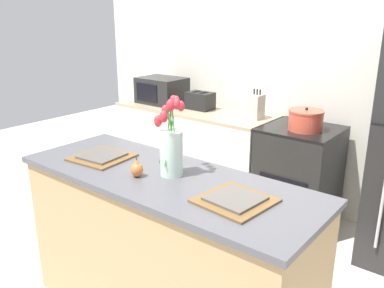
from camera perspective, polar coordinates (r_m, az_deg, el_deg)
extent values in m
cube|color=silver|center=(3.83, 16.90, 10.26)|extent=(5.20, 0.08, 2.70)
cube|color=tan|center=(2.48, -3.74, -15.03)|extent=(1.76, 0.62, 0.92)
cube|color=#4C4C51|center=(2.26, -3.98, -4.83)|extent=(1.80, 0.66, 0.03)
cube|color=silver|center=(4.22, 0.25, -1.14)|extent=(1.68, 0.60, 0.87)
cube|color=tan|center=(4.10, 0.26, 4.80)|extent=(1.68, 0.60, 0.03)
cube|color=black|center=(3.66, 14.66, -4.75)|extent=(0.60, 0.60, 0.87)
cube|color=black|center=(3.52, 15.22, 2.01)|extent=(0.60, 0.60, 0.02)
cube|color=black|center=(3.42, 12.47, -6.84)|extent=(0.42, 0.01, 0.29)
cylinder|color=#B2B5B7|center=(3.08, 25.24, -6.77)|extent=(0.02, 0.02, 0.78)
cylinder|color=silver|center=(2.22, -2.91, -1.31)|extent=(0.13, 0.13, 0.25)
cylinder|color=#4C9342|center=(2.16, -2.45, 1.00)|extent=(0.05, 0.01, 0.32)
ellipsoid|color=red|center=(2.10, -2.16, 5.60)|extent=(0.04, 0.04, 0.06)
cylinder|color=#4C9342|center=(2.19, -2.59, 0.99)|extent=(0.06, 0.07, 0.30)
ellipsoid|color=red|center=(2.15, -1.55, 5.34)|extent=(0.04, 0.04, 0.06)
cylinder|color=#4C9342|center=(2.19, -2.79, 1.31)|extent=(0.01, 0.09, 0.32)
ellipsoid|color=red|center=(2.18, -2.21, 6.08)|extent=(0.04, 0.04, 0.06)
cylinder|color=#4C9342|center=(2.22, -2.79, 1.42)|extent=(0.06, 0.10, 0.31)
ellipsoid|color=red|center=(2.23, -2.63, 6.12)|extent=(0.04, 0.04, 0.06)
cylinder|color=#4C9342|center=(2.21, -3.44, 0.68)|extent=(0.04, 0.01, 0.28)
ellipsoid|color=red|center=(2.18, -3.78, 4.71)|extent=(0.04, 0.04, 0.06)
cylinder|color=#4C9342|center=(2.20, -3.77, -0.05)|extent=(0.06, 0.05, 0.22)
ellipsoid|color=red|center=(2.17, -4.79, 3.24)|extent=(0.04, 0.04, 0.07)
cylinder|color=#4C9342|center=(2.18, -3.22, 0.36)|extent=(0.03, 0.11, 0.26)
ellipsoid|color=red|center=(2.09, -3.99, 3.86)|extent=(0.04, 0.04, 0.06)
cylinder|color=#4C9342|center=(2.18, -2.95, 0.95)|extent=(0.04, 0.04, 0.31)
ellipsoid|color=red|center=(2.11, -3.02, 5.43)|extent=(0.04, 0.04, 0.07)
ellipsoid|color=#C66B33|center=(2.24, -7.72, -3.61)|extent=(0.07, 0.07, 0.08)
cone|color=#C66B33|center=(2.22, -7.77, -2.54)|extent=(0.04, 0.04, 0.03)
cylinder|color=brown|center=(2.22, -7.79, -2.03)|extent=(0.01, 0.01, 0.02)
cube|color=brown|center=(2.57, -12.50, -1.83)|extent=(0.35, 0.35, 0.01)
cube|color=#514C47|center=(2.57, -12.52, -1.58)|extent=(0.25, 0.25, 0.01)
cube|color=brown|center=(1.96, 6.07, -7.90)|extent=(0.35, 0.35, 0.01)
cube|color=#514C47|center=(1.95, 6.08, -7.58)|extent=(0.25, 0.25, 0.01)
cube|color=black|center=(4.05, 1.14, 6.09)|extent=(0.26, 0.18, 0.17)
cube|color=black|center=(4.06, 0.64, 7.35)|extent=(0.05, 0.11, 0.01)
cube|color=black|center=(4.01, 1.67, 7.20)|extent=(0.05, 0.11, 0.01)
cube|color=black|center=(4.13, -0.40, 6.69)|extent=(0.02, 0.02, 0.02)
cylinder|color=#CC4C38|center=(3.43, 15.65, 3.12)|extent=(0.27, 0.27, 0.15)
cylinder|color=#CC4C38|center=(3.41, 15.77, 4.47)|extent=(0.28, 0.28, 0.01)
sphere|color=black|center=(3.41, 15.80, 4.79)|extent=(0.02, 0.02, 0.02)
cube|color=black|center=(4.34, -4.25, 7.52)|extent=(0.48, 0.36, 0.27)
cube|color=black|center=(4.24, -6.38, 7.21)|extent=(0.29, 0.01, 0.18)
cube|color=beige|center=(3.71, 9.03, 5.18)|extent=(0.10, 0.14, 0.22)
cylinder|color=black|center=(3.70, 8.73, 7.29)|extent=(0.01, 0.01, 0.05)
cylinder|color=black|center=(3.68, 9.13, 7.22)|extent=(0.01, 0.01, 0.05)
cylinder|color=black|center=(3.67, 9.54, 7.16)|extent=(0.01, 0.01, 0.05)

